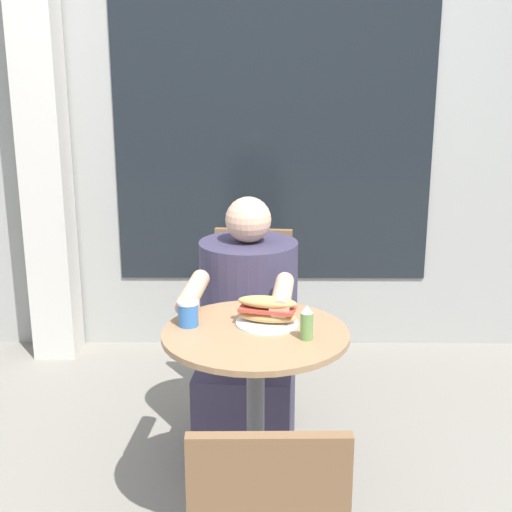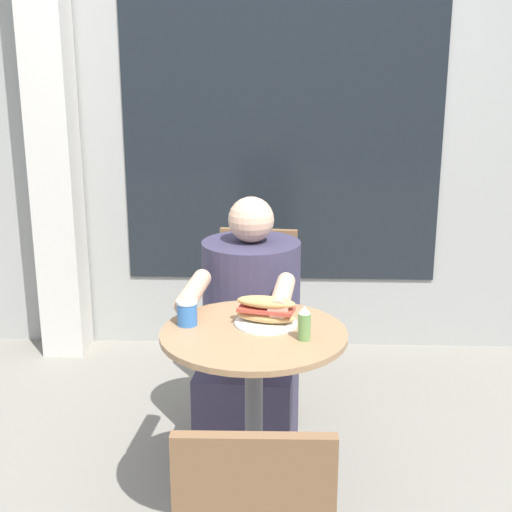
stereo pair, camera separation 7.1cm
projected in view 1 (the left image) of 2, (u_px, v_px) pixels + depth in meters
The scene contains 8 objects.
storefront_wall at pixel (259, 98), 3.82m from camera, with size 8.00×0.09×2.80m.
lattice_pillar at pixel (43, 139), 3.72m from camera, with size 0.23×0.23×2.40m.
cafe_table at pixel (256, 391), 2.38m from camera, with size 0.61×0.61×0.76m.
diner_chair at pixel (252, 308), 3.21m from camera, with size 0.41×0.41×0.87m.
seated_diner at pixel (248, 352), 2.89m from camera, with size 0.44×0.72×1.09m.
sandwich_on_plate at pixel (267, 312), 2.37m from camera, with size 0.21×0.21×0.10m.
drink_cup at pixel (188, 313), 2.36m from camera, with size 0.07×0.07×0.09m.
condiment_bottle at pixel (307, 323), 2.24m from camera, with size 0.04×0.04×0.11m.
Camera 1 is at (0.02, -2.16, 1.63)m, focal length 50.00 mm.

